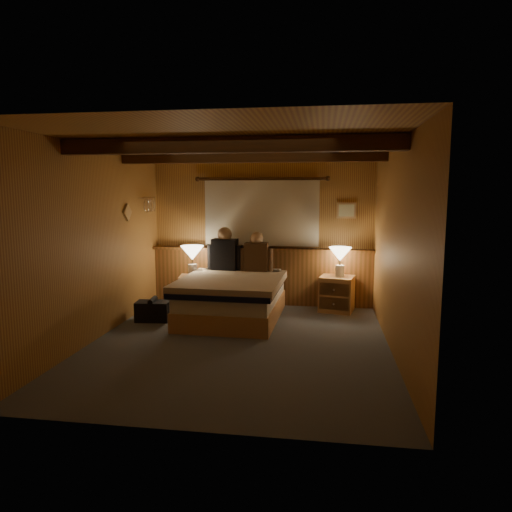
% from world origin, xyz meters
% --- Properties ---
extents(floor, '(4.20, 4.20, 0.00)m').
position_xyz_m(floor, '(0.00, 0.00, 0.00)').
color(floor, '#4A4F58').
rests_on(floor, ground).
extents(ceiling, '(4.20, 4.20, 0.00)m').
position_xyz_m(ceiling, '(0.00, 0.00, 2.40)').
color(ceiling, gold).
rests_on(ceiling, wall_back).
extents(wall_back, '(3.60, 0.00, 3.60)m').
position_xyz_m(wall_back, '(0.00, 2.10, 1.20)').
color(wall_back, '#B88A42').
rests_on(wall_back, floor).
extents(wall_left, '(0.00, 4.20, 4.20)m').
position_xyz_m(wall_left, '(-1.80, 0.00, 1.20)').
color(wall_left, '#B88A42').
rests_on(wall_left, floor).
extents(wall_right, '(0.00, 4.20, 4.20)m').
position_xyz_m(wall_right, '(1.80, 0.00, 1.20)').
color(wall_right, '#B88A42').
rests_on(wall_right, floor).
extents(wall_front, '(3.60, 0.00, 3.60)m').
position_xyz_m(wall_front, '(0.00, -2.10, 1.20)').
color(wall_front, '#B88A42').
rests_on(wall_front, floor).
extents(wainscot, '(3.60, 0.23, 0.94)m').
position_xyz_m(wainscot, '(0.00, 2.04, 0.49)').
color(wainscot, brown).
rests_on(wainscot, wall_back).
extents(curtain_window, '(2.18, 0.09, 1.11)m').
position_xyz_m(curtain_window, '(0.00, 2.03, 1.52)').
color(curtain_window, '#452611').
rests_on(curtain_window, wall_back).
extents(ceiling_beams, '(3.60, 1.65, 0.16)m').
position_xyz_m(ceiling_beams, '(0.00, 0.15, 2.31)').
color(ceiling_beams, '#452611').
rests_on(ceiling_beams, ceiling).
extents(coat_rail, '(0.05, 0.55, 0.24)m').
position_xyz_m(coat_rail, '(-1.72, 1.58, 1.67)').
color(coat_rail, white).
rests_on(coat_rail, wall_left).
extents(framed_print, '(0.30, 0.04, 0.25)m').
position_xyz_m(framed_print, '(1.35, 2.08, 1.55)').
color(framed_print, tan).
rests_on(framed_print, wall_back).
extents(bed, '(1.48, 1.86, 0.62)m').
position_xyz_m(bed, '(-0.29, 1.08, 0.32)').
color(bed, tan).
rests_on(bed, floor).
extents(nightstand_left, '(0.54, 0.50, 0.52)m').
position_xyz_m(nightstand_left, '(-1.00, 1.59, 0.26)').
color(nightstand_left, tan).
rests_on(nightstand_left, floor).
extents(nightstand_right, '(0.58, 0.54, 0.55)m').
position_xyz_m(nightstand_right, '(1.22, 1.75, 0.27)').
color(nightstand_right, tan).
rests_on(nightstand_right, floor).
extents(lamp_left, '(0.37, 0.37, 0.48)m').
position_xyz_m(lamp_left, '(-1.04, 1.60, 0.86)').
color(lamp_left, white).
rests_on(lamp_left, nightstand_left).
extents(lamp_right, '(0.35, 0.35, 0.45)m').
position_xyz_m(lamp_right, '(1.26, 1.76, 0.87)').
color(lamp_right, white).
rests_on(lamp_right, nightstand_right).
extents(person_left, '(0.58, 0.25, 0.70)m').
position_xyz_m(person_left, '(-0.54, 1.71, 0.90)').
color(person_left, black).
rests_on(person_left, bed).
extents(person_right, '(0.52, 0.21, 0.63)m').
position_xyz_m(person_right, '(-0.03, 1.68, 0.87)').
color(person_right, '#452E1B').
rests_on(person_right, bed).
extents(duffel_bag, '(0.50, 0.33, 0.34)m').
position_xyz_m(duffel_bag, '(-1.41, 0.81, 0.15)').
color(duffel_bag, black).
rests_on(duffel_bag, floor).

